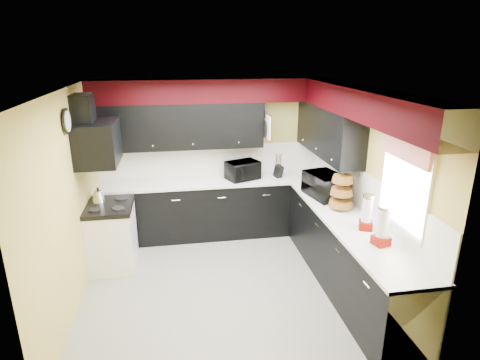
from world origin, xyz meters
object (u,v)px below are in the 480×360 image
Objects in this scene: knife_block at (278,172)px; microwave at (325,185)px; toaster_oven at (243,170)px; kettle at (98,196)px; utensil_crock at (278,172)px.

microwave is at bearing -91.09° from knife_block.
microwave reaches higher than toaster_oven.
microwave is 3.47× the size of kettle.
kettle is at bearing 70.78° from microwave.
microwave is 3.91× the size of utensil_crock.
toaster_oven is 2.21m from kettle.
utensil_crock is 0.89× the size of kettle.
microwave reaches higher than utensil_crock.
microwave is at bearing -66.20° from toaster_oven.
toaster_oven is 0.59m from utensil_crock.
utensil_crock is at bearing 13.09° from kettle.
knife_block is 2.76m from kettle.
toaster_oven is at bearing 33.25° from microwave.
toaster_oven is at bearing 152.78° from knife_block.
microwave is at bearing -7.00° from kettle.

